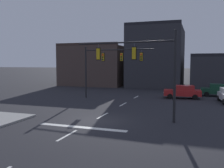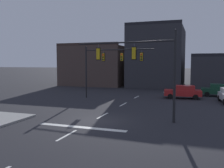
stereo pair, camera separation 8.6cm
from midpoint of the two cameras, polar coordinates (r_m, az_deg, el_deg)
ground_plane at (r=19.08m, az=-4.19°, el=-8.39°), size 400.00×400.00×0.00m
stop_bar_paint at (r=17.31m, az=-6.84°, el=-9.77°), size 6.40×0.50×0.01m
lane_centreline at (r=20.89m, az=-2.01°, el=-7.21°), size 0.16×26.40×0.01m
signal_mast_near_side at (r=19.24m, az=7.19°, el=5.17°), size 8.21×1.13×6.77m
signal_mast_far_side at (r=30.27m, az=-1.00°, el=5.15°), size 8.68×0.71×6.44m
car_lot_middle at (r=35.44m, az=23.37°, el=-1.25°), size 4.50×2.02×1.61m
car_lot_farside at (r=31.94m, az=15.96°, el=-1.66°), size 4.58×2.26×1.61m
building_row at (r=48.27m, az=8.05°, el=4.59°), size 33.31×12.94×11.19m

